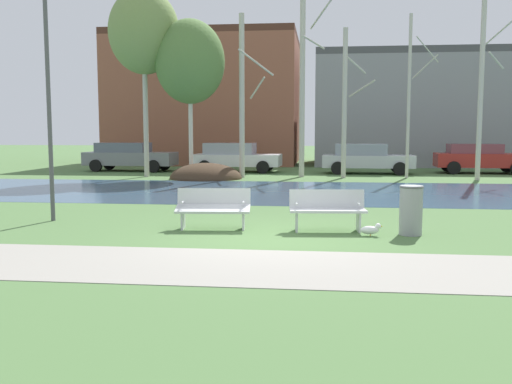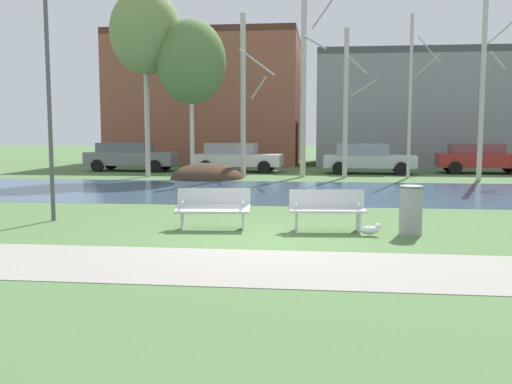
{
  "view_description": "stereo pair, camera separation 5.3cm",
  "coord_description": "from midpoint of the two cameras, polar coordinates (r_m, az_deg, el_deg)",
  "views": [
    {
      "loc": [
        1.06,
        -10.99,
        2.12
      ],
      "look_at": [
        -0.39,
        1.82,
        0.73
      ],
      "focal_mm": 39.99,
      "sensor_mm": 36.0,
      "label": 1
    },
    {
      "loc": [
        1.12,
        -10.99,
        2.12
      ],
      "look_at": [
        -0.39,
        1.82,
        0.73
      ],
      "focal_mm": 39.99,
      "sensor_mm": 36.0,
      "label": 2
    }
  ],
  "objects": [
    {
      "name": "ground_plane",
      "position": [
        21.12,
        3.72,
        0.37
      ],
      "size": [
        120.0,
        120.0,
        0.0
      ],
      "primitive_type": "plane",
      "color": "#4C703D"
    },
    {
      "name": "birch_far_right",
      "position": [
        26.44,
        21.83,
        9.99
      ],
      "size": [
        1.3,
        2.06,
        8.04
      ],
      "color": "#BCB7A8",
      "rests_on": "ground"
    },
    {
      "name": "river_band",
      "position": [
        19.96,
        3.55,
        0.04
      ],
      "size": [
        80.0,
        7.8,
        0.01
      ],
      "primitive_type": "cube",
      "color": "#33516B",
      "rests_on": "ground"
    },
    {
      "name": "birch_center_right",
      "position": [
        26.06,
        9.1,
        8.85
      ],
      "size": [
        1.44,
        2.25,
        6.65
      ],
      "color": "#BCB7A8",
      "rests_on": "ground"
    },
    {
      "name": "building_brick_low",
      "position": [
        38.61,
        -4.5,
        9.09
      ],
      "size": [
        11.74,
        9.15,
        8.24
      ],
      "color": "brown",
      "rests_on": "ground"
    },
    {
      "name": "parked_van_nearest_grey",
      "position": [
        30.86,
        -12.42,
        3.54
      ],
      "size": [
        4.82,
        2.09,
        1.5
      ],
      "color": "slate",
      "rests_on": "ground"
    },
    {
      "name": "parked_sedan_second_white",
      "position": [
        29.49,
        -1.95,
        3.55
      ],
      "size": [
        4.59,
        2.23,
        1.5
      ],
      "color": "silver",
      "rests_on": "ground"
    },
    {
      "name": "birch_center",
      "position": [
        26.53,
        4.9,
        11.85
      ],
      "size": [
        1.45,
        2.3,
        9.36
      ],
      "color": "#BCB7A8",
      "rests_on": "ground"
    },
    {
      "name": "trash_bin",
      "position": [
        12.03,
        15.35,
        -1.7
      ],
      "size": [
        0.49,
        0.49,
        1.01
      ],
      "color": "gray",
      "rests_on": "ground"
    },
    {
      "name": "birch_far_left",
      "position": [
        27.25,
        -10.96,
        15.41
      ],
      "size": [
        3.19,
        3.19,
        8.5
      ],
      "color": "#BCB7A8",
      "rests_on": "ground"
    },
    {
      "name": "paved_path_strip",
      "position": [
        9.0,
        -0.44,
        -7.46
      ],
      "size": [
        60.0,
        2.45,
        0.01
      ],
      "primitive_type": "cube",
      "color": "gray",
      "rests_on": "ground"
    },
    {
      "name": "building_grey_warehouse",
      "position": [
        38.01,
        18.15,
        7.82
      ],
      "size": [
        15.61,
        8.01,
        6.87
      ],
      "color": "gray",
      "rests_on": "ground"
    },
    {
      "name": "parked_hatch_third_silver",
      "position": [
        28.76,
        11.12,
        3.35
      ],
      "size": [
        4.53,
        2.16,
        1.48
      ],
      "color": "#B2B5BC",
      "rests_on": "ground"
    },
    {
      "name": "birch_center_left",
      "position": [
        25.98,
        -1.16,
        9.66
      ],
      "size": [
        1.58,
        2.51,
        7.31
      ],
      "color": "#BCB7A8",
      "rests_on": "ground"
    },
    {
      "name": "bench_right",
      "position": [
        12.15,
        7.26,
        -1.7
      ],
      "size": [
        1.64,
        0.7,
        0.87
      ],
      "color": "silver",
      "rests_on": "ground"
    },
    {
      "name": "streetlamp",
      "position": [
        14.33,
        -20.08,
        13.64
      ],
      "size": [
        0.32,
        0.32,
        6.26
      ],
      "color": "#4C4C51",
      "rests_on": "ground"
    },
    {
      "name": "seagull",
      "position": [
        11.77,
        11.51,
        -3.71
      ],
      "size": [
        0.45,
        0.17,
        0.26
      ],
      "color": "white",
      "rests_on": "ground"
    },
    {
      "name": "soil_mound",
      "position": [
        25.45,
        -4.87,
        1.34
      ],
      "size": [
        3.23,
        2.84,
        1.41
      ],
      "primitive_type": "ellipsoid",
      "color": "#423021",
      "rests_on": "ground"
    },
    {
      "name": "parked_wagon_fourth_red",
      "position": [
        30.6,
        21.65,
        3.21
      ],
      "size": [
        4.52,
        2.18,
        1.47
      ],
      "color": "maroon",
      "rests_on": "ground"
    },
    {
      "name": "birch_right",
      "position": [
        26.59,
        15.31,
        9.37
      ],
      "size": [
        1.29,
        2.39,
        7.24
      ],
      "color": "#BCB7A8",
      "rests_on": "ground"
    },
    {
      "name": "bench_left",
      "position": [
        12.37,
        -4.19,
        -1.53
      ],
      "size": [
        1.64,
        0.7,
        0.87
      ],
      "color": "silver",
      "rests_on": "ground"
    },
    {
      "name": "birch_left",
      "position": [
        26.52,
        -6.45,
        12.81
      ],
      "size": [
        3.15,
        3.15,
        7.12
      ],
      "color": "beige",
      "rests_on": "ground"
    }
  ]
}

